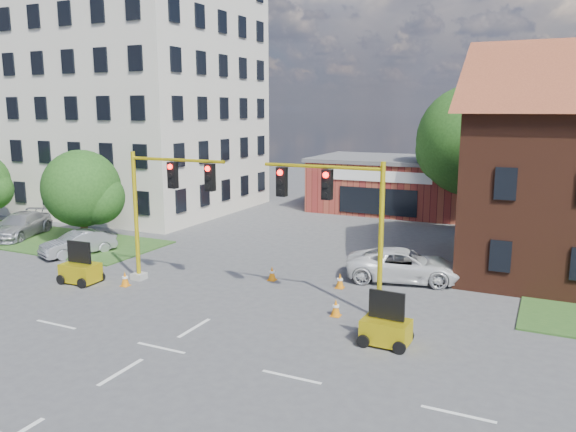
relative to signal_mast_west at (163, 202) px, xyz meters
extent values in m
plane|color=#464648|center=(4.36, -6.00, -3.92)|extent=(120.00, 120.00, 0.00)
cube|color=#28501E|center=(-15.64, 4.00, -3.88)|extent=(22.00, 6.00, 0.08)
cube|color=beige|center=(-15.64, 16.00, 6.08)|extent=(18.00, 15.00, 20.00)
cube|color=maroon|center=(4.36, 24.00, -1.92)|extent=(12.00, 8.00, 4.00)
cube|color=#575759|center=(4.36, 24.00, 0.23)|extent=(12.40, 8.40, 0.30)
cube|color=silver|center=(4.36, 19.95, -0.72)|extent=(8.00, 0.10, 0.80)
cube|color=black|center=(4.36, 19.95, -2.62)|extent=(6.00, 0.10, 2.00)
cylinder|color=#3C2916|center=(10.86, 21.00, -1.82)|extent=(0.44, 0.44, 4.21)
sphere|color=#1C4214|center=(10.86, 21.00, 2.01)|extent=(7.88, 7.88, 7.88)
sphere|color=#1C4214|center=(12.43, 21.30, 1.05)|extent=(5.52, 5.52, 5.52)
cylinder|color=#3C2916|center=(-9.64, 4.50, -2.71)|extent=(0.44, 0.44, 2.42)
sphere|color=#1C4214|center=(-9.64, 4.50, -0.52)|extent=(4.68, 4.68, 4.68)
sphere|color=#1C4214|center=(-8.71, 4.80, -1.06)|extent=(3.27, 3.27, 3.27)
cube|color=gray|center=(-1.64, 0.00, -3.77)|extent=(0.60, 0.60, 0.30)
cylinder|color=yellow|center=(-1.64, 0.00, -0.82)|extent=(0.20, 0.20, 6.20)
cylinder|color=yellow|center=(0.86, 0.00, 1.98)|extent=(5.00, 0.14, 0.14)
cube|color=black|center=(0.61, 0.00, 1.28)|extent=(0.40, 0.32, 1.20)
cube|color=black|center=(2.61, 0.00, 1.28)|extent=(0.40, 0.32, 1.20)
sphere|color=#FF0C07|center=(0.61, -0.18, 1.68)|extent=(0.24, 0.24, 0.24)
cube|color=gray|center=(10.36, 0.00, -3.77)|extent=(0.60, 0.60, 0.30)
cylinder|color=yellow|center=(10.36, 0.00, -0.82)|extent=(0.20, 0.20, 6.20)
cylinder|color=yellow|center=(7.86, 0.00, 1.98)|extent=(5.00, 0.14, 0.14)
cube|color=black|center=(8.11, 0.00, 1.28)|extent=(0.40, 0.32, 1.20)
cube|color=black|center=(6.11, 0.00, 1.28)|extent=(0.40, 0.32, 1.20)
sphere|color=#FF0C07|center=(8.11, -0.18, 1.68)|extent=(0.24, 0.24, 0.24)
cube|color=yellow|center=(-3.76, -1.64, -3.40)|extent=(1.75, 1.21, 0.85)
cube|color=black|center=(-3.76, -1.64, -2.41)|extent=(1.32, 0.17, 1.04)
cube|color=yellow|center=(11.31, -2.36, -3.42)|extent=(1.67, 1.15, 0.82)
cube|color=black|center=(11.31, -2.36, -2.47)|extent=(1.28, 0.15, 1.00)
cube|color=orange|center=(-1.51, -1.12, -3.90)|extent=(0.38, 0.38, 0.04)
cone|color=orange|center=(-1.51, -1.12, -3.57)|extent=(0.40, 0.40, 0.70)
cylinder|color=silver|center=(-1.51, -1.12, -3.50)|extent=(0.27, 0.27, 0.09)
cube|color=orange|center=(4.28, 2.63, -3.90)|extent=(0.38, 0.38, 0.04)
cone|color=orange|center=(4.28, 2.63, -3.57)|extent=(0.40, 0.40, 0.70)
cylinder|color=silver|center=(4.28, 2.63, -3.50)|extent=(0.27, 0.27, 0.09)
cube|color=orange|center=(8.75, -0.52, -3.90)|extent=(0.38, 0.38, 0.04)
cone|color=orange|center=(8.75, -0.52, -3.57)|extent=(0.40, 0.40, 0.70)
cylinder|color=silver|center=(8.75, -0.52, -3.50)|extent=(0.27, 0.27, 0.09)
cube|color=orange|center=(7.66, 2.91, -3.90)|extent=(0.38, 0.38, 0.04)
cone|color=orange|center=(7.66, 2.91, -3.57)|extent=(0.40, 0.40, 0.70)
cylinder|color=silver|center=(7.66, 2.91, -3.50)|extent=(0.27, 0.27, 0.09)
imported|color=white|center=(10.02, 5.34, -3.16)|extent=(5.93, 3.76, 1.52)
imported|color=#9B9DA2|center=(-7.83, 2.21, -3.24)|extent=(2.80, 4.34, 1.35)
imported|color=#9B9DA2|center=(-14.59, 3.90, -3.15)|extent=(3.86, 5.75, 1.55)
camera|label=1|loc=(16.17, -20.56, 4.23)|focal=35.00mm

